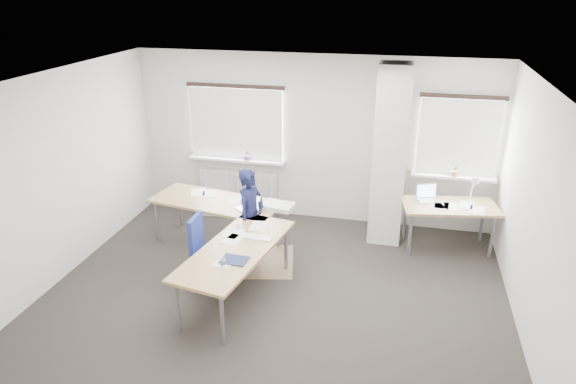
% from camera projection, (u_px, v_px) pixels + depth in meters
% --- Properties ---
extents(ground, '(6.00, 6.00, 0.00)m').
position_uv_depth(ground, '(275.00, 294.00, 6.81)').
color(ground, '#292421').
rests_on(ground, ground).
extents(room_shell, '(6.04, 5.04, 2.82)m').
position_uv_depth(room_shell, '(297.00, 160.00, 6.51)').
color(room_shell, beige).
rests_on(room_shell, ground).
extents(floor_mat, '(1.36, 1.22, 0.01)m').
position_uv_depth(floor_mat, '(253.00, 261.00, 7.60)').
color(floor_mat, '#886B4A').
rests_on(floor_mat, ground).
extents(white_crate, '(0.51, 0.39, 0.28)m').
position_uv_depth(white_crate, '(211.00, 205.00, 9.15)').
color(white_crate, white).
rests_on(white_crate, ground).
extents(desk_main, '(2.40, 2.98, 0.96)m').
position_uv_depth(desk_main, '(229.00, 225.00, 7.16)').
color(desk_main, '#996A42').
rests_on(desk_main, ground).
extents(desk_side, '(1.50, 0.93, 1.22)m').
position_uv_depth(desk_side, '(450.00, 208.00, 7.72)').
color(desk_side, '#996A42').
rests_on(desk_side, ground).
extents(task_chair, '(0.56, 0.55, 1.03)m').
position_uv_depth(task_chair, '(212.00, 268.00, 6.86)').
color(task_chair, navy).
rests_on(task_chair, ground).
extents(person, '(0.48, 0.59, 1.42)m').
position_uv_depth(person, '(251.00, 216.00, 7.41)').
color(person, black).
rests_on(person, ground).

